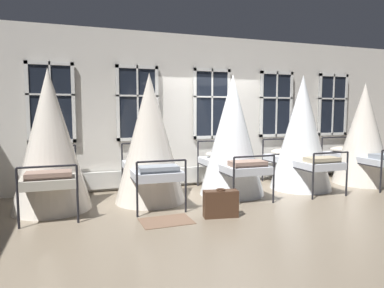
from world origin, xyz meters
name	(u,v)px	position (x,y,z in m)	size (l,w,h in m)	color
ground	(234,195)	(0.00, 0.00, 0.00)	(20.48, 20.48, 0.00)	gray
back_wall_with_windows	(210,111)	(0.00, 1.32, 1.73)	(11.24, 0.10, 3.45)	silver
window_bank	(212,140)	(0.00, 1.20, 1.05)	(7.90, 0.10, 2.64)	black
cot_first	(50,142)	(-3.47, 0.15, 1.19)	(1.35, 1.90, 2.46)	black
cot_second	(150,140)	(-1.71, 0.13, 1.18)	(1.35, 1.91, 2.44)	black
cot_third	(232,137)	(0.02, 0.16, 1.20)	(1.35, 1.90, 2.47)	black
cot_fourth	(302,134)	(1.71, 0.12, 1.22)	(1.35, 1.90, 2.51)	black
cot_fifth	(363,135)	(3.45, 0.10, 1.16)	(1.35, 1.91, 2.39)	black
rug_second	(166,221)	(-1.75, -1.17, 0.01)	(0.80, 0.56, 0.01)	brown
suitcase_dark	(221,204)	(-0.85, -1.24, 0.22)	(0.58, 0.29, 0.47)	#472D1E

